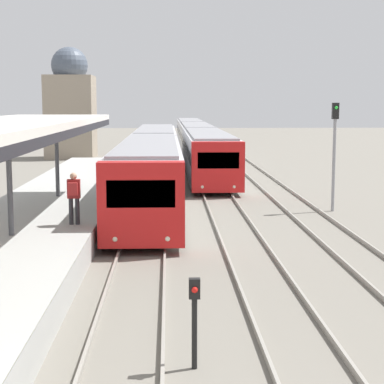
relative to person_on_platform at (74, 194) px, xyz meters
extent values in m
cube|color=beige|center=(-1.61, -1.59, 2.27)|extent=(4.00, 20.13, 0.20)
cube|color=black|center=(0.35, -1.59, 2.05)|extent=(0.08, 20.13, 0.24)
cylinder|color=#47474C|center=(-1.61, -1.59, 0.59)|extent=(0.16, 0.16, 3.15)
cylinder|color=#47474C|center=(-1.61, 6.46, 0.59)|extent=(0.16, 0.16, 3.15)
cylinder|color=#2D2D33|center=(-0.10, 0.04, -0.56)|extent=(0.14, 0.14, 0.85)
cylinder|color=#2D2D33|center=(0.10, 0.04, -0.56)|extent=(0.14, 0.14, 0.85)
cube|color=maroon|center=(0.00, 0.04, 0.16)|extent=(0.40, 0.22, 0.60)
sphere|color=tan|center=(0.00, 0.04, 0.57)|extent=(0.22, 0.22, 0.22)
cube|color=#B22828|center=(0.00, -0.16, 0.18)|extent=(0.30, 0.18, 0.40)
cube|color=red|center=(2.16, -0.56, -0.25)|extent=(2.69, 0.70, 2.65)
cube|color=black|center=(2.16, -0.89, 0.12)|extent=(2.10, 0.04, 0.85)
sphere|color=#EFEACC|center=(1.36, -0.90, -1.28)|extent=(0.16, 0.16, 0.16)
sphere|color=#EFEACC|center=(2.97, -0.90, -1.28)|extent=(0.16, 0.16, 0.16)
cube|color=silver|center=(2.16, 7.86, -0.25)|extent=(2.69, 16.15, 2.65)
cube|color=gray|center=(2.16, 7.86, 1.13)|extent=(2.37, 15.83, 0.12)
cube|color=black|center=(2.16, 7.86, 0.04)|extent=(2.71, 14.86, 0.69)
cylinder|color=black|center=(1.02, 2.61, -1.50)|extent=(0.12, 0.70, 0.70)
cylinder|color=black|center=(3.31, 2.61, -1.50)|extent=(0.12, 0.70, 0.70)
cylinder|color=black|center=(1.02, 13.11, -1.50)|extent=(0.12, 0.70, 0.70)
cylinder|color=black|center=(3.31, 13.11, -1.50)|extent=(0.12, 0.70, 0.70)
cube|color=silver|center=(2.16, 24.36, -0.25)|extent=(2.69, 16.15, 2.65)
cube|color=gray|center=(2.16, 24.36, 1.13)|extent=(2.37, 15.83, 0.12)
cube|color=black|center=(2.16, 24.36, 0.04)|extent=(2.71, 14.86, 0.69)
cylinder|color=black|center=(1.02, 19.11, -1.50)|extent=(0.12, 0.70, 0.70)
cylinder|color=black|center=(3.31, 19.11, -1.50)|extent=(0.12, 0.70, 0.70)
cylinder|color=black|center=(1.02, 29.61, -1.50)|extent=(0.12, 0.70, 0.70)
cylinder|color=black|center=(3.31, 29.61, -1.50)|extent=(0.12, 0.70, 0.70)
cube|color=red|center=(5.51, 11.80, -0.31)|extent=(2.66, 0.70, 2.54)
cube|color=black|center=(5.51, 11.47, 0.04)|extent=(2.08, 0.04, 0.81)
sphere|color=#EFEACC|center=(4.71, 11.46, -1.28)|extent=(0.16, 0.16, 0.16)
sphere|color=#EFEACC|center=(6.30, 11.46, -1.28)|extent=(0.16, 0.16, 0.16)
cube|color=silver|center=(5.51, 20.15, -0.31)|extent=(2.66, 16.01, 2.54)
cube|color=gray|center=(5.51, 20.15, 1.02)|extent=(2.34, 15.69, 0.12)
cube|color=black|center=(5.51, 20.15, -0.03)|extent=(2.68, 14.73, 0.66)
cylinder|color=black|center=(4.38, 14.95, -1.50)|extent=(0.12, 0.70, 0.70)
cylinder|color=black|center=(6.64, 14.95, -1.50)|extent=(0.12, 0.70, 0.70)
cylinder|color=black|center=(4.38, 25.36, -1.50)|extent=(0.12, 0.70, 0.70)
cylinder|color=black|center=(6.64, 25.36, -1.50)|extent=(0.12, 0.70, 0.70)
cube|color=silver|center=(5.51, 36.52, -0.31)|extent=(2.66, 16.01, 2.54)
cube|color=gray|center=(5.51, 36.52, 1.02)|extent=(2.34, 15.69, 0.12)
cube|color=black|center=(5.51, 36.52, -0.03)|extent=(2.68, 14.73, 0.66)
cylinder|color=black|center=(4.38, 31.31, -1.50)|extent=(0.12, 0.70, 0.70)
cylinder|color=black|center=(6.64, 31.31, -1.50)|extent=(0.12, 0.70, 0.70)
cylinder|color=black|center=(4.38, 41.72, -1.50)|extent=(0.12, 0.70, 0.70)
cylinder|color=black|center=(6.64, 41.72, -1.50)|extent=(0.12, 0.70, 0.70)
cube|color=silver|center=(5.51, 52.88, -0.31)|extent=(2.66, 16.01, 2.54)
cube|color=gray|center=(5.51, 52.88, 1.02)|extent=(2.34, 15.69, 0.12)
cube|color=black|center=(5.51, 52.88, -0.03)|extent=(2.68, 14.73, 0.66)
cylinder|color=black|center=(4.38, 47.68, -1.50)|extent=(0.12, 0.70, 0.70)
cylinder|color=black|center=(6.64, 47.68, -1.50)|extent=(0.12, 0.70, 0.70)
cylinder|color=black|center=(4.38, 58.08, -1.50)|extent=(0.12, 0.70, 0.70)
cylinder|color=black|center=(6.64, 58.08, -1.50)|extent=(0.12, 0.70, 0.70)
cylinder|color=black|center=(3.45, -9.34, -1.20)|extent=(0.10, 0.10, 1.29)
cube|color=black|center=(3.45, -9.34, -0.38)|extent=(0.20, 0.14, 0.36)
sphere|color=red|center=(3.45, -9.43, -0.38)|extent=(0.11, 0.11, 0.11)
cylinder|color=gray|center=(10.23, 7.37, 0.52)|extent=(0.14, 0.14, 4.73)
cube|color=black|center=(10.23, 7.37, 2.53)|extent=(0.28, 0.20, 0.70)
sphere|color=green|center=(10.23, 7.25, 2.67)|extent=(0.14, 0.14, 0.14)
cube|color=gray|center=(-5.41, 36.05, 1.70)|extent=(4.07, 4.07, 7.10)
sphere|color=#4C5666|center=(-5.41, 36.05, 6.11)|extent=(3.13, 3.13, 3.13)
camera|label=1|loc=(2.99, -20.23, 2.83)|focal=60.00mm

